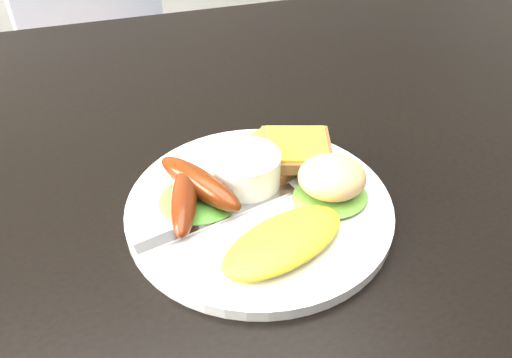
% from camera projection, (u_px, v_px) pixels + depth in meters
% --- Properties ---
extents(dining_table, '(1.20, 0.80, 0.04)m').
position_uv_depth(dining_table, '(266.00, 137.00, 0.62)').
color(dining_table, black).
rests_on(dining_table, ground).
extents(dining_chair, '(0.52, 0.52, 0.05)m').
position_uv_depth(dining_chair, '(107.00, 87.00, 1.30)').
color(dining_chair, '#AD7758').
rests_on(dining_chair, ground).
extents(plate, '(0.25, 0.25, 0.01)m').
position_uv_depth(plate, '(259.00, 206.00, 0.48)').
color(plate, white).
rests_on(plate, dining_table).
extents(lettuce_left, '(0.08, 0.07, 0.01)m').
position_uv_depth(lettuce_left, '(201.00, 199.00, 0.47)').
color(lettuce_left, '#478B26').
rests_on(lettuce_left, plate).
extents(lettuce_right, '(0.08, 0.07, 0.01)m').
position_uv_depth(lettuce_right, '(330.00, 196.00, 0.47)').
color(lettuce_right, '#479131').
rests_on(lettuce_right, plate).
extents(omelette, '(0.13, 0.10, 0.02)m').
position_uv_depth(omelette, '(284.00, 241.00, 0.42)').
color(omelette, yellow).
rests_on(omelette, plate).
extents(sausage_a, '(0.05, 0.10, 0.02)m').
position_uv_depth(sausage_a, '(184.00, 199.00, 0.45)').
color(sausage_a, '#5E1A0D').
rests_on(sausage_a, lettuce_left).
extents(sausage_b, '(0.07, 0.11, 0.03)m').
position_uv_depth(sausage_b, '(199.00, 183.00, 0.46)').
color(sausage_b, '#5D2D09').
rests_on(sausage_b, lettuce_left).
extents(ramekin, '(0.08, 0.08, 0.04)m').
position_uv_depth(ramekin, '(247.00, 171.00, 0.48)').
color(ramekin, white).
rests_on(ramekin, plate).
extents(toast_a, '(0.10, 0.10, 0.01)m').
position_uv_depth(toast_a, '(266.00, 159.00, 0.52)').
color(toast_a, '#994E2F').
rests_on(toast_a, plate).
extents(toast_b, '(0.09, 0.09, 0.01)m').
position_uv_depth(toast_b, '(296.00, 149.00, 0.51)').
color(toast_b, olive).
rests_on(toast_b, toast_a).
extents(potato_salad, '(0.08, 0.07, 0.03)m').
position_uv_depth(potato_salad, '(332.00, 177.00, 0.47)').
color(potato_salad, beige).
rests_on(potato_salad, lettuce_right).
extents(fork, '(0.16, 0.05, 0.00)m').
position_uv_depth(fork, '(220.00, 218.00, 0.45)').
color(fork, '#ADAFB7').
rests_on(fork, plate).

